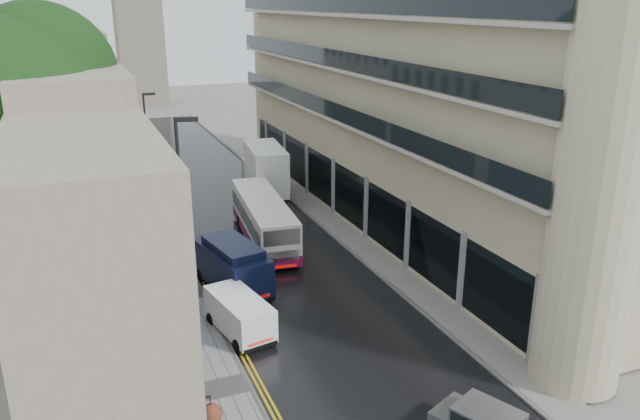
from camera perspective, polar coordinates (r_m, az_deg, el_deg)
road at (r=40.13m, az=-6.79°, el=-1.65°), size 9.00×85.00×0.02m
left_sidewalk at (r=39.12m, az=-15.07°, el=-2.65°), size 2.70×85.00×0.12m
right_sidewalk at (r=41.73m, az=0.37°, el=-0.64°), size 1.80×85.00×0.12m
old_shop_row at (r=39.71m, az=-21.44°, el=5.97°), size 4.50×56.00×12.00m
modern_block at (r=40.78m, az=7.66°, el=8.82°), size 8.00×40.00×14.00m
tree_near at (r=29.88m, az=-26.95°, el=3.27°), size 10.56×10.56×13.89m
tree_far at (r=42.69m, az=-25.28°, el=6.60°), size 9.24×9.24×12.46m
cream_bus at (r=34.71m, az=-5.93°, el=-2.55°), size 3.14×9.92×2.66m
white_lorry at (r=43.69m, az=-6.07°, el=2.85°), size 3.18×7.89×4.03m
white_van at (r=26.22m, az=-7.58°, el=-11.09°), size 2.37×4.13×1.76m
navy_van at (r=29.57m, az=-8.26°, el=-6.54°), size 3.06×5.52×2.66m
pedestrian at (r=36.01m, az=-13.89°, el=-2.94°), size 0.69×0.58×1.61m
lamp_post_near at (r=28.32m, az=-12.45°, el=-0.80°), size 1.04×0.49×9.00m
lamp_post_far at (r=45.72m, az=-15.47°, el=5.46°), size 0.86×0.19×7.65m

